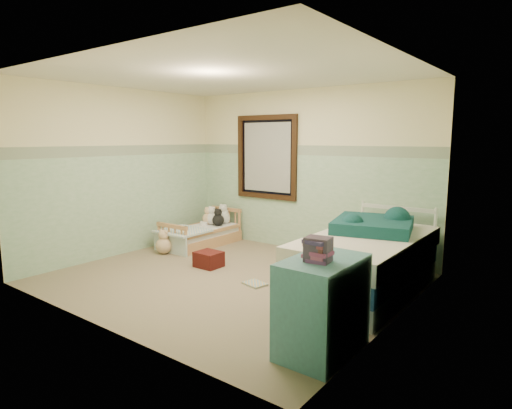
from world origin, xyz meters
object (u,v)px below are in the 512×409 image
Objects in this scene: dresser at (322,306)px; red_pillow at (209,259)px; plush_floor_cream at (204,235)px; plush_floor_tan at (164,246)px; floor_book at (255,284)px; toddler_bed_frame at (201,240)px; twin_bed_frame at (365,282)px.

dresser is 2.34× the size of red_pillow.
plush_floor_cream is 4.14m from dresser.
plush_floor_tan is 2.00m from floor_book.
twin_bed_frame reaches higher than toddler_bed_frame.
plush_floor_tan is at bearing 175.28° from red_pillow.
toddler_bed_frame is at bearing 164.44° from floor_book.
red_pillow is 1.27× the size of floor_book.
plush_floor_tan is 3.14m from twin_bed_frame.
twin_bed_frame is at bearing 5.48° from plush_floor_tan.
plush_floor_tan is at bearing -85.94° from plush_floor_cream.
red_pillow reaches higher than floor_book.
dresser is at bearing -79.48° from twin_bed_frame.
plush_floor_cream reaches higher than toddler_bed_frame.
dresser reaches higher than floor_book.
toddler_bed_frame is 0.24m from plush_floor_cream.
red_pillow is at bearing -169.67° from twin_bed_frame.
plush_floor_cream is at bearing 168.51° from twin_bed_frame.
floor_book is (0.96, -0.21, -0.09)m from red_pillow.
dresser is 2.98× the size of floor_book.
dresser is at bearing -32.47° from plush_floor_cream.
red_pillow is at bearing -4.72° from plush_floor_tan.
toddler_bed_frame is at bearing 148.98° from dresser.
dresser reaches higher than plush_floor_tan.
floor_book is at bearing -31.24° from plush_floor_cream.
plush_floor_cream is 1.50m from red_pillow.
red_pillow is (1.09, -1.03, -0.01)m from plush_floor_cream.
red_pillow is at bearing 153.73° from dresser.
dresser is (3.36, -2.02, 0.31)m from toddler_bed_frame.
red_pillow is at bearing -179.21° from floor_book.
twin_bed_frame reaches higher than floor_book.
plush_floor_cream is at bearing 122.79° from toddler_bed_frame.
dresser is (3.42, -1.27, 0.27)m from plush_floor_tan.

